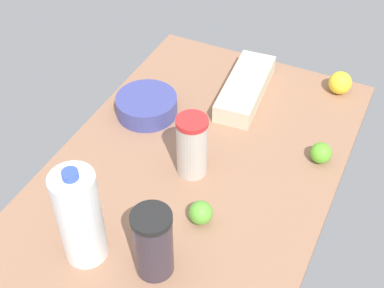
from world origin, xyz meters
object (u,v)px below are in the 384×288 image
object	(u,v)px
lemon_loose	(340,83)
lime_beside_bowl	(201,213)
lime_far_back	(321,153)
egg_carton	(245,88)
milk_jug	(80,217)
tumbler_cup	(194,145)
shaker_bottle	(153,243)
mixing_bowl	(147,105)

from	to	relation	value
lemon_loose	lime_beside_bowl	size ratio (longest dim) A/B	1.20
lemon_loose	lime_far_back	distance (cm)	33.69
egg_carton	milk_jug	size ratio (longest dim) A/B	1.17
lime_beside_bowl	egg_carton	bearing A→B (deg)	-170.67
tumbler_cup	milk_jug	distance (cm)	37.67
shaker_bottle	mixing_bowl	size ratio (longest dim) A/B	1.00
egg_carton	lime_beside_bowl	size ratio (longest dim) A/B	5.30
egg_carton	mixing_bowl	bearing A→B (deg)	-53.59
egg_carton	mixing_bowl	distance (cm)	32.27
tumbler_cup	lemon_loose	xyz separation A→B (cm)	(-52.06, 27.28, -5.58)
shaker_bottle	milk_jug	xyz separation A→B (cm)	(3.18, -16.77, 3.63)
shaker_bottle	lime_beside_bowl	size ratio (longest dim) A/B	3.07
tumbler_cup	mixing_bowl	bearing A→B (deg)	-123.89
tumbler_cup	lime_far_back	world-z (taller)	tumbler_cup
shaker_bottle	lime_far_back	size ratio (longest dim) A/B	3.12
tumbler_cup	lime_beside_bowl	distance (cm)	19.00
mixing_bowl	lemon_loose	bearing A→B (deg)	125.45
mixing_bowl	lime_beside_bowl	size ratio (longest dim) A/B	3.07
lime_far_back	mixing_bowl	bearing A→B (deg)	-87.16
tumbler_cup	lemon_loose	world-z (taller)	tumbler_cup
lime_beside_bowl	tumbler_cup	bearing A→B (deg)	-149.09
egg_carton	lime_beside_bowl	world-z (taller)	same
milk_jug	lime_beside_bowl	distance (cm)	30.57
egg_carton	milk_jug	bearing A→B (deg)	-14.36
egg_carton	mixing_bowl	world-z (taller)	same
shaker_bottle	lemon_loose	bearing A→B (deg)	165.55
lemon_loose	egg_carton	bearing A→B (deg)	-60.98
egg_carton	lime_far_back	bearing A→B (deg)	52.84
tumbler_cup	shaker_bottle	distance (cm)	33.01
mixing_bowl	lemon_loose	xyz separation A→B (cm)	(-36.22, 50.87, 0.65)
egg_carton	milk_jug	xyz separation A→B (cm)	(72.98, -11.87, 10.06)
tumbler_cup	milk_jug	size ratio (longest dim) A/B	0.67
egg_carton	lime_beside_bowl	bearing A→B (deg)	4.21
mixing_bowl	lime_far_back	bearing A→B (deg)	92.84
lime_far_back	egg_carton	bearing A→B (deg)	-122.03
tumbler_cup	milk_jug	bearing A→B (deg)	-17.54
milk_jug	lemon_loose	world-z (taller)	milk_jug
shaker_bottle	mixing_bowl	distance (cm)	56.81
tumbler_cup	egg_carton	distance (cm)	37.77
egg_carton	mixing_bowl	size ratio (longest dim) A/B	1.73
shaker_bottle	lime_far_back	xyz separation A→B (cm)	(-51.08, 25.01, -6.44)
milk_jug	egg_carton	bearing A→B (deg)	170.76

